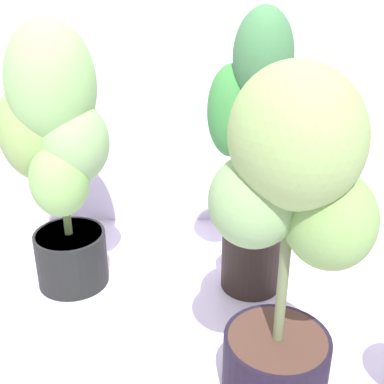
% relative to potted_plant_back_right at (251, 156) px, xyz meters
% --- Properties ---
extents(ground_plane, '(8.00, 8.00, 0.00)m').
position_rel_potted_plant_back_right_xyz_m(ground_plane, '(-0.30, -0.38, -0.47)').
color(ground_plane, silver).
rests_on(ground_plane, ground).
extents(potted_plant_back_right, '(0.30, 0.24, 0.92)m').
position_rel_potted_plant_back_right_xyz_m(potted_plant_back_right, '(0.00, 0.00, 0.00)').
color(potted_plant_back_right, black).
rests_on(potted_plant_back_right, ground).
extents(potted_plant_back_left, '(0.43, 0.38, 0.89)m').
position_rel_potted_plant_back_right_xyz_m(potted_plant_back_left, '(-0.60, 0.02, 0.04)').
color(potted_plant_back_left, black).
rests_on(potted_plant_back_left, ground).
extents(potted_plant_front_right, '(0.44, 0.40, 0.86)m').
position_rel_potted_plant_back_right_xyz_m(potted_plant_front_right, '(0.03, -0.49, 0.03)').
color(potted_plant_front_right, black).
rests_on(potted_plant_front_right, ground).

